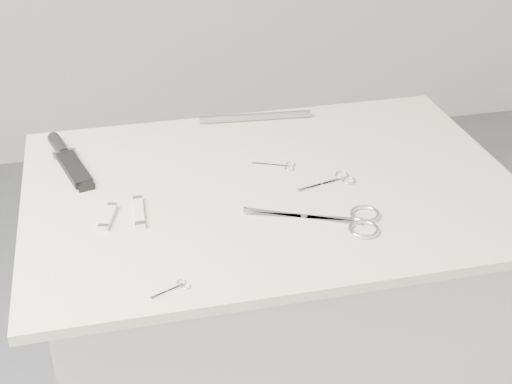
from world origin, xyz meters
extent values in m
cube|color=beige|center=(0.00, 0.00, 0.45)|extent=(0.90, 0.60, 0.90)
cube|color=beige|center=(0.00, 0.00, 0.91)|extent=(1.00, 0.70, 0.02)
cube|color=silver|center=(0.03, -0.14, 0.92)|extent=(0.22, 0.12, 0.00)
cylinder|color=silver|center=(0.03, -0.14, 0.92)|extent=(0.01, 0.01, 0.01)
torus|color=silver|center=(0.14, -0.16, 0.92)|extent=(0.06, 0.06, 0.01)
torus|color=silver|center=(0.12, -0.20, 0.92)|extent=(0.06, 0.06, 0.01)
cube|color=silver|center=(0.10, -0.03, 0.92)|extent=(0.11, 0.04, 0.00)
cylinder|color=silver|center=(0.10, -0.03, 0.92)|extent=(0.01, 0.01, 0.00)
torus|color=silver|center=(0.15, 0.00, 0.92)|extent=(0.03, 0.03, 0.00)
torus|color=silver|center=(0.16, -0.03, 0.92)|extent=(0.03, 0.03, 0.00)
cube|color=silver|center=(0.02, 0.08, 0.92)|extent=(0.08, 0.04, 0.00)
cylinder|color=silver|center=(0.02, 0.08, 0.92)|extent=(0.00, 0.00, 0.00)
torus|color=silver|center=(0.06, 0.07, 0.92)|extent=(0.02, 0.02, 0.00)
torus|color=silver|center=(0.05, 0.05, 0.92)|extent=(0.02, 0.02, 0.00)
cube|color=silver|center=(-0.25, -0.30, 0.92)|extent=(0.06, 0.03, 0.00)
cylinder|color=silver|center=(-0.25, -0.30, 0.92)|extent=(0.00, 0.00, 0.00)
torus|color=silver|center=(-0.23, -0.28, 0.92)|extent=(0.02, 0.02, 0.00)
torus|color=silver|center=(-0.22, -0.29, 0.92)|extent=(0.02, 0.02, 0.00)
cube|color=black|center=(-0.39, 0.14, 0.93)|extent=(0.08, 0.16, 0.02)
cube|color=#92949A|center=(-0.41, 0.22, 0.93)|extent=(0.06, 0.02, 0.02)
cylinder|color=black|center=(-0.43, 0.26, 0.93)|extent=(0.05, 0.10, 0.03)
cube|color=beige|center=(-0.28, -0.05, 0.93)|extent=(0.02, 0.10, 0.01)
cube|color=silver|center=(-0.27, -0.01, 0.93)|extent=(0.02, 0.01, 0.01)
cube|color=silver|center=(-0.28, -0.10, 0.93)|extent=(0.02, 0.01, 0.01)
cube|color=beige|center=(-0.33, -0.06, 0.93)|extent=(0.04, 0.08, 0.01)
cube|color=silver|center=(-0.32, -0.02, 0.93)|extent=(0.02, 0.01, 0.01)
cube|color=silver|center=(-0.34, -0.09, 0.93)|extent=(0.02, 0.01, 0.01)
cylinder|color=#92949A|center=(0.04, 0.30, 0.93)|extent=(0.27, 0.04, 0.02)
camera|label=1|loc=(-0.32, -1.22, 1.66)|focal=50.00mm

